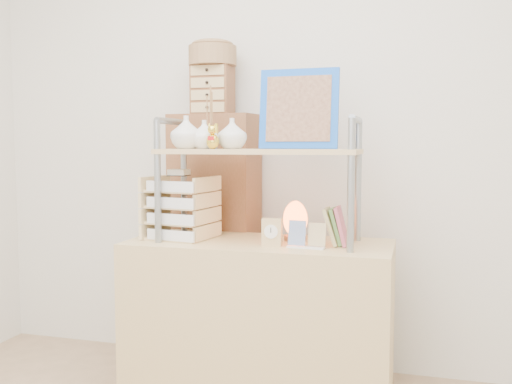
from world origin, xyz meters
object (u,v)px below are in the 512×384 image
(salt_lamp, at_px, (295,220))
(cabinet, at_px, (215,241))
(desk, at_px, (259,322))
(letter_tray, at_px, (180,211))

(salt_lamp, bearing_deg, cabinet, 149.67)
(desk, bearing_deg, salt_lamp, 26.88)
(letter_tray, height_order, salt_lamp, letter_tray)
(desk, relative_size, cabinet, 0.89)
(cabinet, bearing_deg, salt_lamp, -26.17)
(desk, height_order, letter_tray, letter_tray)
(cabinet, distance_m, letter_tray, 0.44)
(desk, distance_m, salt_lamp, 0.50)
(desk, height_order, salt_lamp, salt_lamp)
(desk, xyz_separation_m, salt_lamp, (0.15, 0.08, 0.47))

